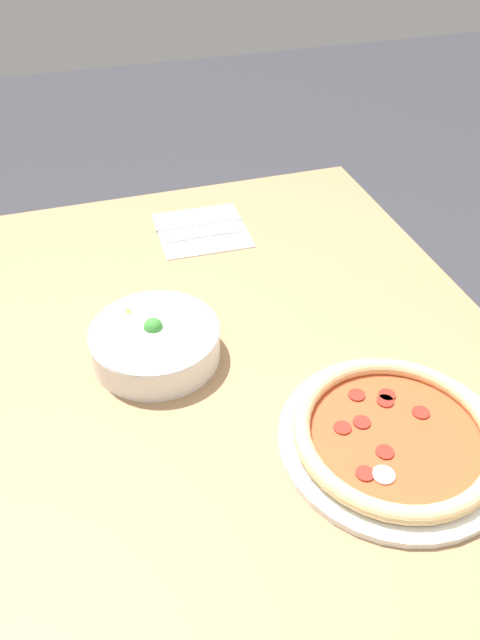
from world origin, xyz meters
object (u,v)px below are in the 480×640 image
Objects in this scene: pizza at (395,436)px; knife at (203,223)px; bowl at (155,341)px; fork at (206,235)px.

knife is at bearing 9.12° from pizza.
knife is (0.39, -0.18, -0.03)m from bowl.
pizza reaches higher than fork.
pizza is 1.75× the size of knife.
fork is at bearing 10.44° from pizza.
fork is (0.63, 0.12, -0.01)m from pizza.
pizza is 1.96× the size of fork.
fork is (0.34, -0.18, -0.03)m from bowl.
bowl is 1.25× the size of fork.
fork is at bearing -27.64° from bowl.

